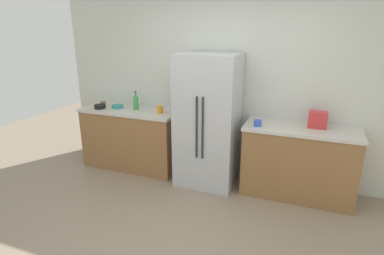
{
  "coord_description": "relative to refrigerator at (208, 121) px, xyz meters",
  "views": [
    {
      "loc": [
        1.05,
        -2.51,
        2.13
      ],
      "look_at": [
        -0.09,
        0.43,
        1.11
      ],
      "focal_mm": 29.27,
      "sensor_mm": 36.0,
      "label": 1
    }
  ],
  "objects": [
    {
      "name": "counter_right",
      "position": [
        1.21,
        0.05,
        -0.43
      ],
      "size": [
        1.4,
        0.59,
        0.93
      ],
      "color": "olive",
      "rests_on": "ground_plane"
    },
    {
      "name": "cup_c",
      "position": [
        -1.76,
        0.09,
        0.07
      ],
      "size": [
        0.08,
        0.08,
        0.08
      ],
      "primitive_type": "cylinder",
      "color": "brown",
      "rests_on": "counter_left"
    },
    {
      "name": "cup_d",
      "position": [
        -0.75,
        0.04,
        0.08
      ],
      "size": [
        0.09,
        0.09,
        0.11
      ],
      "primitive_type": "cylinder",
      "color": "orange",
      "rests_on": "counter_left"
    },
    {
      "name": "bowl_b",
      "position": [
        -1.72,
        -0.06,
        0.06
      ],
      "size": [
        0.17,
        0.17,
        0.06
      ],
      "primitive_type": "cylinder",
      "color": "black",
      "rests_on": "counter_left"
    },
    {
      "name": "cup_a",
      "position": [
        -0.65,
        0.15,
        0.06
      ],
      "size": [
        0.09,
        0.09,
        0.07
      ],
      "primitive_type": "cylinder",
      "color": "white",
      "rests_on": "counter_left"
    },
    {
      "name": "counter_left",
      "position": [
        -1.26,
        0.05,
        -0.43
      ],
      "size": [
        1.5,
        0.59,
        0.93
      ],
      "color": "olive",
      "rests_on": "ground_plane"
    },
    {
      "name": "kitchen_back_panel",
      "position": [
        0.22,
        0.4,
        0.64
      ],
      "size": [
        5.28,
        0.1,
        3.09
      ],
      "primitive_type": "cube",
      "color": "silver",
      "rests_on": "ground_plane"
    },
    {
      "name": "toaster",
      "position": [
        1.38,
        0.13,
        0.13
      ],
      "size": [
        0.22,
        0.16,
        0.2
      ],
      "primitive_type": "cube",
      "color": "red",
      "rests_on": "counter_right"
    },
    {
      "name": "cup_b",
      "position": [
        0.68,
        -0.07,
        0.07
      ],
      "size": [
        0.1,
        0.1,
        0.08
      ],
      "primitive_type": "cylinder",
      "color": "blue",
      "rests_on": "counter_right"
    },
    {
      "name": "refrigerator",
      "position": [
        0.0,
        0.0,
        0.0
      ],
      "size": [
        0.8,
        0.68,
        1.8
      ],
      "color": "#B7BABF",
      "rests_on": "ground_plane"
    },
    {
      "name": "ground_plane",
      "position": [
        0.22,
        -1.36,
        -0.9
      ],
      "size": [
        10.56,
        10.56,
        0.0
      ],
      "primitive_type": "plane",
      "color": "gray"
    },
    {
      "name": "bowl_a",
      "position": [
        -1.49,
        0.07,
        0.05
      ],
      "size": [
        0.17,
        0.17,
        0.05
      ],
      "primitive_type": "cylinder",
      "color": "teal",
      "rests_on": "counter_left"
    },
    {
      "name": "bottle_a",
      "position": [
        -1.17,
        0.09,
        0.13
      ],
      "size": [
        0.08,
        0.08,
        0.28
      ],
      "color": "green",
      "rests_on": "counter_left"
    }
  ]
}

